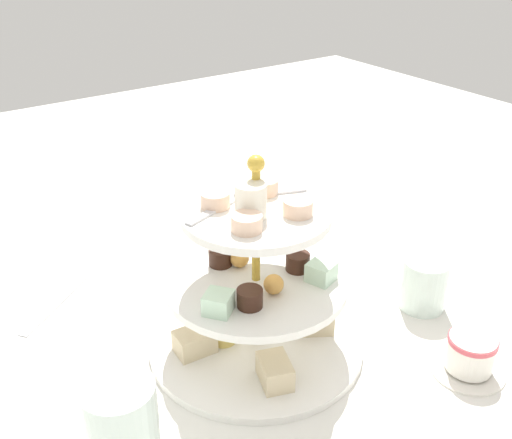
# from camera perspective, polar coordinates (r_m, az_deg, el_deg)

# --- Properties ---
(ground_plane) EXTENTS (2.40, 2.40, 0.00)m
(ground_plane) POSITION_cam_1_polar(r_m,az_deg,el_deg) (0.81, 0.00, -11.70)
(ground_plane) COLOR silver
(tiered_serving_stand) EXTENTS (0.27, 0.27, 0.26)m
(tiered_serving_stand) POSITION_cam_1_polar(r_m,az_deg,el_deg) (0.76, -0.04, -7.00)
(tiered_serving_stand) COLOR white
(tiered_serving_stand) RESTS_ON ground_plane
(water_glass_short_left) EXTENTS (0.06, 0.06, 0.07)m
(water_glass_short_left) POSITION_cam_1_polar(r_m,az_deg,el_deg) (0.89, 15.37, -5.81)
(water_glass_short_left) COLOR silver
(water_glass_short_left) RESTS_ON ground_plane
(teacup_with_saucer) EXTENTS (0.09, 0.09, 0.05)m
(teacup_with_saucer) POSITION_cam_1_polar(r_m,az_deg,el_deg) (0.80, 19.32, -11.85)
(teacup_with_saucer) COLOR white
(teacup_with_saucer) RESTS_ON ground_plane
(butter_knife_left) EXTENTS (0.14, 0.11, 0.00)m
(butter_knife_left) POSITION_cam_1_polar(r_m,az_deg,el_deg) (0.93, -17.87, -7.16)
(butter_knife_left) COLOR silver
(butter_knife_left) RESTS_ON ground_plane
(water_glass_mid_back) EXTENTS (0.06, 0.06, 0.08)m
(water_glass_mid_back) POSITION_cam_1_polar(r_m,az_deg,el_deg) (0.97, 2.78, -1.44)
(water_glass_mid_back) COLOR silver
(water_glass_mid_back) RESTS_ON ground_plane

